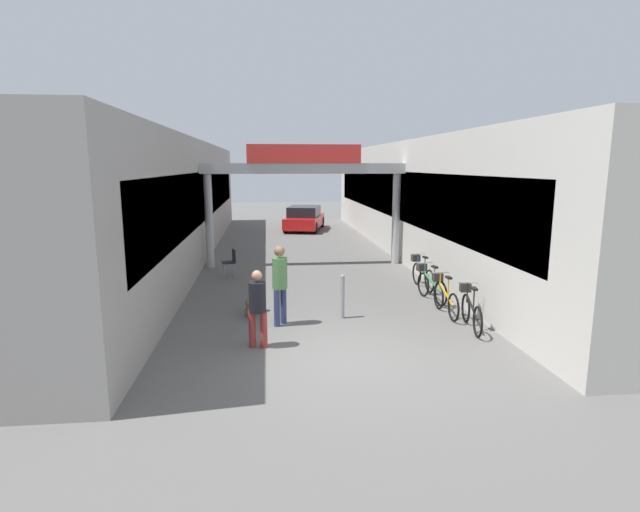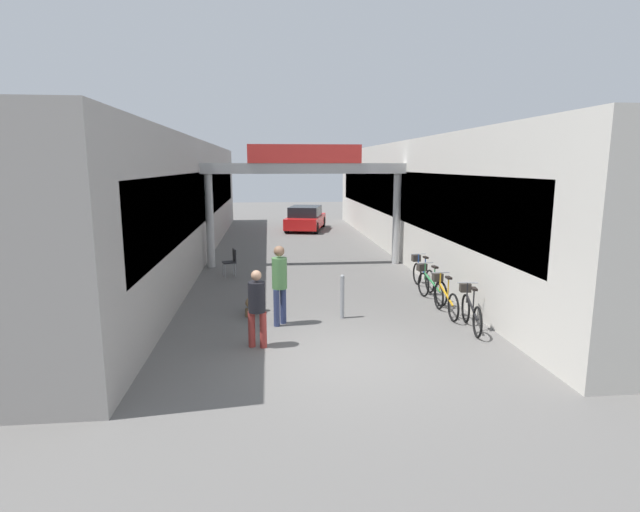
{
  "view_description": "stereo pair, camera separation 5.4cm",
  "coord_description": "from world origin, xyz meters",
  "px_view_note": "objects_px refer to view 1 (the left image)",
  "views": [
    {
      "loc": [
        -1.33,
        -8.83,
        3.59
      ],
      "look_at": [
        0.0,
        3.59,
        1.3
      ],
      "focal_mm": 28.0,
      "sensor_mm": 36.0,
      "label": 1
    },
    {
      "loc": [
        -1.27,
        -8.83,
        3.59
      ],
      "look_at": [
        0.0,
        3.59,
        1.3
      ],
      "focal_mm": 28.0,
      "sensor_mm": 36.0,
      "label": 2
    }
  ],
  "objects_px": {
    "pedestrian_companion": "(257,304)",
    "bicycle_black_nearest": "(470,309)",
    "bicycle_orange_second": "(444,296)",
    "bicycle_green_third": "(430,284)",
    "cafe_chair_black_nearer": "(231,260)",
    "bollard_post_metal": "(342,296)",
    "dog_on_leash": "(254,301)",
    "bicycle_blue_farthest": "(422,273)",
    "parked_car_red": "(304,218)",
    "pedestrian_with_dog": "(280,280)"
  },
  "relations": [
    {
      "from": "bicycle_black_nearest",
      "to": "bollard_post_metal",
      "type": "distance_m",
      "value": 2.91
    },
    {
      "from": "dog_on_leash",
      "to": "bicycle_orange_second",
      "type": "height_order",
      "value": "bicycle_orange_second"
    },
    {
      "from": "bicycle_blue_farthest",
      "to": "parked_car_red",
      "type": "distance_m",
      "value": 13.85
    },
    {
      "from": "bicycle_blue_farthest",
      "to": "bollard_post_metal",
      "type": "bearing_deg",
      "value": -135.66
    },
    {
      "from": "pedestrian_companion",
      "to": "parked_car_red",
      "type": "height_order",
      "value": "pedestrian_companion"
    },
    {
      "from": "pedestrian_with_dog",
      "to": "bollard_post_metal",
      "type": "bearing_deg",
      "value": 13.21
    },
    {
      "from": "dog_on_leash",
      "to": "bicycle_black_nearest",
      "type": "xyz_separation_m",
      "value": [
        4.82,
        -1.56,
        0.1
      ]
    },
    {
      "from": "pedestrian_with_dog",
      "to": "parked_car_red",
      "type": "height_order",
      "value": "pedestrian_with_dog"
    },
    {
      "from": "pedestrian_companion",
      "to": "parked_car_red",
      "type": "bearing_deg",
      "value": 82.76
    },
    {
      "from": "bicycle_green_third",
      "to": "cafe_chair_black_nearer",
      "type": "bearing_deg",
      "value": 147.61
    },
    {
      "from": "cafe_chair_black_nearer",
      "to": "parked_car_red",
      "type": "distance_m",
      "value": 11.96
    },
    {
      "from": "bicycle_green_third",
      "to": "cafe_chair_black_nearer",
      "type": "relative_size",
      "value": 1.89
    },
    {
      "from": "pedestrian_companion",
      "to": "bicycle_black_nearest",
      "type": "relative_size",
      "value": 0.93
    },
    {
      "from": "bicycle_orange_second",
      "to": "bicycle_green_third",
      "type": "bearing_deg",
      "value": 87.59
    },
    {
      "from": "bicycle_green_third",
      "to": "parked_car_red",
      "type": "xyz_separation_m",
      "value": [
        -2.24,
        15.0,
        0.21
      ]
    },
    {
      "from": "pedestrian_companion",
      "to": "bollard_post_metal",
      "type": "height_order",
      "value": "pedestrian_companion"
    },
    {
      "from": "bicycle_green_third",
      "to": "bicycle_blue_farthest",
      "type": "height_order",
      "value": "same"
    },
    {
      "from": "pedestrian_companion",
      "to": "bicycle_black_nearest",
      "type": "height_order",
      "value": "pedestrian_companion"
    },
    {
      "from": "bicycle_orange_second",
      "to": "bicycle_blue_farthest",
      "type": "relative_size",
      "value": 1.0
    },
    {
      "from": "bicycle_green_third",
      "to": "dog_on_leash",
      "type": "bearing_deg",
      "value": -170.38
    },
    {
      "from": "dog_on_leash",
      "to": "parked_car_red",
      "type": "relative_size",
      "value": 0.18
    },
    {
      "from": "bicycle_orange_second",
      "to": "bicycle_green_third",
      "type": "distance_m",
      "value": 1.25
    },
    {
      "from": "pedestrian_with_dog",
      "to": "bicycle_blue_farthest",
      "type": "height_order",
      "value": "pedestrian_with_dog"
    },
    {
      "from": "dog_on_leash",
      "to": "bicycle_blue_farthest",
      "type": "height_order",
      "value": "bicycle_blue_farthest"
    },
    {
      "from": "dog_on_leash",
      "to": "parked_car_red",
      "type": "distance_m",
      "value": 15.98
    },
    {
      "from": "pedestrian_companion",
      "to": "bicycle_green_third",
      "type": "bearing_deg",
      "value": 34.09
    },
    {
      "from": "bicycle_black_nearest",
      "to": "bicycle_orange_second",
      "type": "bearing_deg",
      "value": 100.14
    },
    {
      "from": "bicycle_green_third",
      "to": "bicycle_blue_farthest",
      "type": "bearing_deg",
      "value": 81.58
    },
    {
      "from": "dog_on_leash",
      "to": "bollard_post_metal",
      "type": "height_order",
      "value": "bollard_post_metal"
    },
    {
      "from": "dog_on_leash",
      "to": "bicycle_blue_farthest",
      "type": "relative_size",
      "value": 0.45
    },
    {
      "from": "bicycle_green_third",
      "to": "bollard_post_metal",
      "type": "xyz_separation_m",
      "value": [
        -2.58,
        -1.35,
        0.1
      ]
    },
    {
      "from": "bicycle_blue_farthest",
      "to": "cafe_chair_black_nearer",
      "type": "height_order",
      "value": "bicycle_blue_farthest"
    },
    {
      "from": "bicycle_blue_farthest",
      "to": "cafe_chair_black_nearer",
      "type": "distance_m",
      "value": 6.09
    },
    {
      "from": "cafe_chair_black_nearer",
      "to": "bollard_post_metal",
      "type": "bearing_deg",
      "value": -58.83
    },
    {
      "from": "pedestrian_companion",
      "to": "bicycle_blue_farthest",
      "type": "bearing_deg",
      "value": 43.13
    },
    {
      "from": "bicycle_orange_second",
      "to": "dog_on_leash",
      "type": "bearing_deg",
      "value": 174.4
    },
    {
      "from": "bicycle_blue_farthest",
      "to": "parked_car_red",
      "type": "xyz_separation_m",
      "value": [
        -2.44,
        13.63,
        0.21
      ]
    },
    {
      "from": "pedestrian_with_dog",
      "to": "pedestrian_companion",
      "type": "xyz_separation_m",
      "value": [
        -0.48,
        -1.37,
        -0.16
      ]
    },
    {
      "from": "bicycle_orange_second",
      "to": "bicycle_blue_farthest",
      "type": "height_order",
      "value": "same"
    },
    {
      "from": "pedestrian_with_dog",
      "to": "pedestrian_companion",
      "type": "bearing_deg",
      "value": -109.23
    },
    {
      "from": "pedestrian_with_dog",
      "to": "dog_on_leash",
      "type": "distance_m",
      "value": 1.31
    },
    {
      "from": "cafe_chair_black_nearer",
      "to": "parked_car_red",
      "type": "xyz_separation_m",
      "value": [
        3.27,
        11.51,
        0.1
      ]
    },
    {
      "from": "cafe_chair_black_nearer",
      "to": "pedestrian_companion",
      "type": "bearing_deg",
      "value": -81.57
    },
    {
      "from": "bicycle_orange_second",
      "to": "bollard_post_metal",
      "type": "height_order",
      "value": "bollard_post_metal"
    },
    {
      "from": "pedestrian_companion",
      "to": "dog_on_leash",
      "type": "xyz_separation_m",
      "value": [
        -0.14,
        2.28,
        -0.55
      ]
    },
    {
      "from": "parked_car_red",
      "to": "bicycle_blue_farthest",
      "type": "bearing_deg",
      "value": -79.84
    },
    {
      "from": "pedestrian_companion",
      "to": "bicycle_black_nearest",
      "type": "distance_m",
      "value": 4.76
    },
    {
      "from": "bicycle_black_nearest",
      "to": "bollard_post_metal",
      "type": "relative_size",
      "value": 1.59
    },
    {
      "from": "bicycle_orange_second",
      "to": "parked_car_red",
      "type": "height_order",
      "value": "parked_car_red"
    },
    {
      "from": "pedestrian_with_dog",
      "to": "pedestrian_companion",
      "type": "distance_m",
      "value": 1.46
    }
  ]
}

